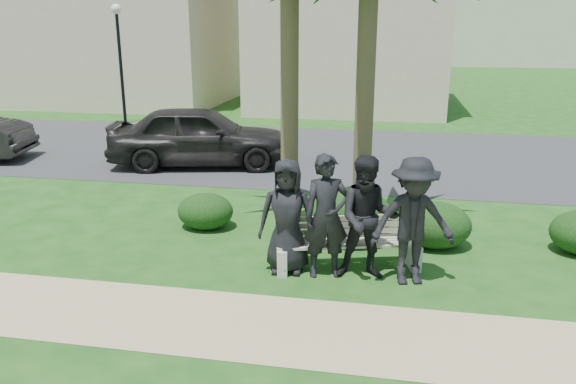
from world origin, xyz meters
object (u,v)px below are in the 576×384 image
Objects in this scene: park_bench at (348,247)px; car_a at (200,136)px; man_c at (368,218)px; man_a at (287,216)px; man_d at (413,222)px; street_lamp at (119,43)px; man_b at (326,216)px.

park_bench is 0.49× the size of car_a.
park_bench is 1.26× the size of man_c.
man_c reaches higher than man_a.
street_lamp is at bearing 116.43° from man_d.
man_a is 1.17m from man_c.
man_c is at bearing -51.31° from street_lamp.
street_lamp is 16.13m from man_d.
man_c is at bearing -58.85° from park_bench.
man_d is at bearing -10.86° from man_c.
man_c is at bearing -13.55° from man_b.
man_a is at bearing 157.61° from man_b.
man_b is 7.33m from car_a.
car_a is (5.11, -6.05, -2.16)m from street_lamp.
street_lamp is 2.52× the size of man_a.
man_c is 0.39× the size of car_a.
man_b is at bearing -149.06° from park_bench.
park_bench is 0.69m from man_c.
park_bench is at bearing -51.52° from street_lamp.
man_b is 1.00× the size of man_c.
street_lamp reaches higher than man_c.
park_bench is at bearing -155.46° from car_a.
street_lamp is 1.89× the size of park_bench.
man_c is (1.16, -0.01, 0.05)m from man_a.
man_a is 0.37× the size of car_a.
man_c is at bearing -4.31° from man_a.
street_lamp is 14.99m from man_a.
car_a is (-4.61, 6.09, -0.11)m from man_c.
street_lamp is 15.39m from park_bench.
man_b is 1.21m from man_d.
man_a is at bearing -54.80° from street_lamp.
man_b is (9.14, -12.18, -2.04)m from street_lamp.
man_a reaches higher than park_bench.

